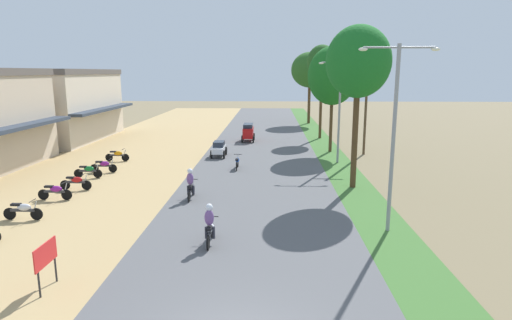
% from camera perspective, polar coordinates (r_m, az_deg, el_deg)
% --- Properties ---
extents(shophouse_mid, '(9.37, 13.46, 6.90)m').
position_cam_1_polar(shophouse_mid, '(46.68, -24.72, 6.65)').
color(shophouse_mid, beige).
rests_on(shophouse_mid, ground).
extents(parked_motorbike_second, '(1.80, 0.54, 0.94)m').
position_cam_1_polar(parked_motorbike_second, '(22.17, -28.50, -5.79)').
color(parked_motorbike_second, black).
rests_on(parked_motorbike_second, dirt_shoulder).
extents(parked_motorbike_third, '(1.80, 0.54, 0.94)m').
position_cam_1_polar(parked_motorbike_third, '(24.81, -25.10, -3.72)').
color(parked_motorbike_third, black).
rests_on(parked_motorbike_third, dirt_shoulder).
extents(parked_motorbike_fourth, '(1.80, 0.54, 0.94)m').
position_cam_1_polar(parked_motorbike_fourth, '(26.41, -22.77, -2.65)').
color(parked_motorbike_fourth, black).
rests_on(parked_motorbike_fourth, dirt_shoulder).
extents(parked_motorbike_fifth, '(1.80, 0.54, 0.94)m').
position_cam_1_polar(parked_motorbike_fifth, '(29.10, -21.37, -1.28)').
color(parked_motorbike_fifth, black).
rests_on(parked_motorbike_fifth, dirt_shoulder).
extents(parked_motorbike_sixth, '(1.80, 0.54, 0.94)m').
position_cam_1_polar(parked_motorbike_sixth, '(30.32, -19.55, -0.65)').
color(parked_motorbike_sixth, black).
rests_on(parked_motorbike_sixth, dirt_shoulder).
extents(parked_motorbike_seventh, '(1.80, 0.54, 0.94)m').
position_cam_1_polar(parked_motorbike_seventh, '(33.83, -17.92, 0.68)').
color(parked_motorbike_seventh, black).
rests_on(parked_motorbike_seventh, dirt_shoulder).
extents(street_signboard, '(0.06, 1.30, 1.50)m').
position_cam_1_polar(street_signboard, '(14.86, -26.13, -11.53)').
color(street_signboard, '#262628').
rests_on(street_signboard, dirt_shoulder).
extents(median_tree_nearest, '(3.59, 3.59, 9.13)m').
position_cam_1_polar(median_tree_nearest, '(24.87, 13.43, 12.47)').
color(median_tree_nearest, '#4C351E').
rests_on(median_tree_nearest, median_strip).
extents(median_tree_second, '(4.06, 4.06, 8.65)m').
position_cam_1_polar(median_tree_second, '(36.15, 10.13, 10.93)').
color(median_tree_second, '#4C351E').
rests_on(median_tree_second, median_strip).
extents(median_tree_third, '(2.94, 2.94, 9.20)m').
position_cam_1_polar(median_tree_third, '(43.61, 8.76, 12.66)').
color(median_tree_third, '#4C351E').
rests_on(median_tree_third, median_strip).
extents(median_tree_fourth, '(4.76, 4.76, 9.08)m').
position_cam_1_polar(median_tree_fourth, '(56.41, 7.16, 11.76)').
color(median_tree_fourth, '#4C351E').
rests_on(median_tree_fourth, median_strip).
extents(streetlamp_near, '(3.16, 0.20, 7.67)m').
position_cam_1_polar(streetlamp_near, '(18.25, 17.87, 4.27)').
color(streetlamp_near, gray).
rests_on(streetlamp_near, median_strip).
extents(streetlamp_mid, '(3.16, 0.20, 7.41)m').
position_cam_1_polar(streetlamp_mid, '(31.77, 11.04, 7.27)').
color(streetlamp_mid, gray).
rests_on(streetlamp_mid, median_strip).
extents(utility_pole_near, '(1.80, 0.20, 9.68)m').
position_cam_1_polar(utility_pole_near, '(35.75, 14.47, 8.68)').
color(utility_pole_near, brown).
rests_on(utility_pole_near, ground).
extents(car_sedan_white, '(1.10, 2.26, 1.19)m').
position_cam_1_polar(car_sedan_white, '(33.99, -4.95, 1.58)').
color(car_sedan_white, silver).
rests_on(car_sedan_white, road_strip).
extents(car_van_red, '(1.19, 2.41, 1.67)m').
position_cam_1_polar(car_van_red, '(41.37, -1.04, 3.81)').
color(car_van_red, red).
rests_on(car_van_red, road_strip).
extents(motorbike_foreground_rider, '(0.54, 1.80, 1.66)m').
position_cam_1_polar(motorbike_foreground_rider, '(16.85, -6.14, -8.56)').
color(motorbike_foreground_rider, black).
rests_on(motorbike_foreground_rider, road_strip).
extents(motorbike_ahead_second, '(0.54, 1.80, 1.66)m').
position_cam_1_polar(motorbike_ahead_second, '(22.79, -8.66, -3.24)').
color(motorbike_ahead_second, black).
rests_on(motorbike_ahead_second, road_strip).
extents(motorbike_ahead_third, '(0.54, 1.80, 0.94)m').
position_cam_1_polar(motorbike_ahead_third, '(29.61, -2.50, -0.23)').
color(motorbike_ahead_third, black).
rests_on(motorbike_ahead_third, road_strip).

